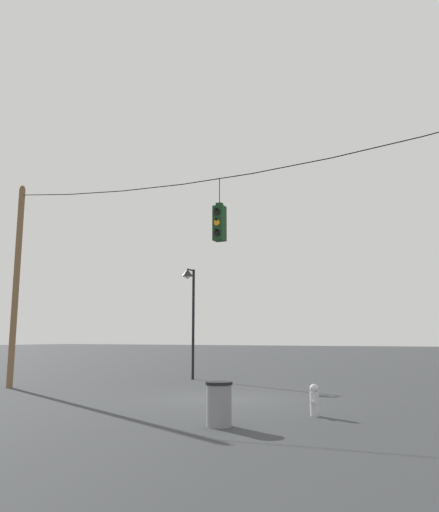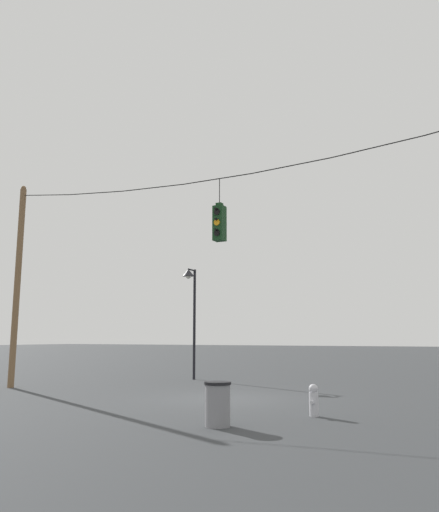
{
  "view_description": "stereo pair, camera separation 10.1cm",
  "coord_description": "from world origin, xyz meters",
  "views": [
    {
      "loc": [
        6.88,
        -14.23,
        1.85
      ],
      "look_at": [
        0.11,
        -0.49,
        4.36
      ],
      "focal_mm": 35.0,
      "sensor_mm": 36.0,
      "label": 1
    },
    {
      "loc": [
        6.97,
        -14.19,
        1.85
      ],
      "look_at": [
        0.11,
        -0.49,
        4.36
      ],
      "focal_mm": 35.0,
      "sensor_mm": 36.0,
      "label": 2
    }
  ],
  "objects": [
    {
      "name": "street_lamp",
      "position": [
        -4.33,
        5.47,
        3.83
      ],
      "size": [
        0.53,
        0.91,
        4.97
      ],
      "color": "black",
      "rests_on": "ground_plane"
    },
    {
      "name": "traffic_light_over_intersection",
      "position": [
        0.11,
        -0.5,
        5.42
      ],
      "size": [
        0.34,
        0.46,
        2.02
      ],
      "color": "#143819"
    },
    {
      "name": "utility_pole_left",
      "position": [
        -8.66,
        -0.49,
        3.92
      ],
      "size": [
        0.24,
        0.24,
        7.85
      ],
      "color": "brown",
      "rests_on": "ground_plane"
    },
    {
      "name": "trash_bin",
      "position": [
        2.03,
        -4.42,
        0.47
      ],
      "size": [
        0.58,
        0.58,
        0.92
      ],
      "color": "gray",
      "rests_on": "ground_plane"
    },
    {
      "name": "ground_plane",
      "position": [
        0.0,
        0.0,
        0.0
      ],
      "size": [
        200.0,
        200.0,
        0.0
      ],
      "primitive_type": "plane",
      "color": "#383A3D"
    },
    {
      "name": "span_wire",
      "position": [
        -0.0,
        -0.49,
        7.07
      ],
      "size": [
        17.33,
        0.03,
        0.62
      ],
      "color": "black"
    },
    {
      "name": "fire_hydrant",
      "position": [
        3.47,
        -2.16,
        0.38
      ],
      "size": [
        0.22,
        0.3,
        0.75
      ],
      "color": "silver",
      "rests_on": "ground_plane"
    }
  ]
}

